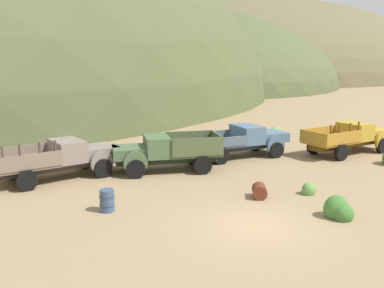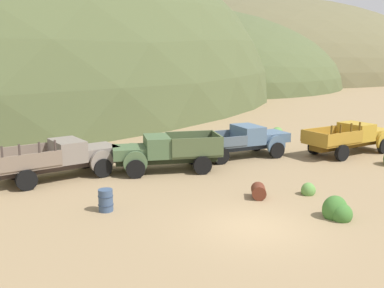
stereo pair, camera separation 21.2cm
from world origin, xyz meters
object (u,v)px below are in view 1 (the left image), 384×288
(truck_primer_gray, at_px, (66,158))
(truck_mustard, at_px, (353,137))
(truck_weathered_green, at_px, (160,153))
(oil_drum_tipped, at_px, (259,191))
(truck_chalk_blue, at_px, (246,140))
(oil_drum_foreground, at_px, (107,200))

(truck_primer_gray, relative_size, truck_mustard, 0.99)
(truck_primer_gray, relative_size, truck_weathered_green, 1.04)
(oil_drum_tipped, bearing_deg, truck_primer_gray, 128.81)
(truck_primer_gray, height_order, truck_mustard, same)
(truck_weathered_green, height_order, oil_drum_tipped, truck_weathered_green)
(truck_weathered_green, xyz_separation_m, truck_chalk_blue, (6.06, 0.37, -0.02))
(truck_mustard, bearing_deg, oil_drum_foreground, -173.66)
(truck_primer_gray, xyz_separation_m, truck_mustard, (16.94, -3.85, -0.00))
(truck_primer_gray, relative_size, oil_drum_foreground, 7.03)
(truck_chalk_blue, xyz_separation_m, truck_mustard, (6.35, -2.77, 0.01))
(truck_chalk_blue, relative_size, truck_mustard, 1.01)
(truck_primer_gray, bearing_deg, oil_drum_tipped, -55.70)
(truck_mustard, height_order, oil_drum_foreground, truck_mustard)
(truck_weathered_green, height_order, oil_drum_foreground, truck_weathered_green)
(truck_chalk_blue, height_order, oil_drum_tipped, truck_chalk_blue)
(oil_drum_tipped, bearing_deg, truck_weathered_green, 104.48)
(truck_mustard, bearing_deg, truck_weathered_green, 169.05)
(truck_primer_gray, bearing_deg, truck_chalk_blue, -10.31)
(truck_chalk_blue, bearing_deg, truck_primer_gray, -178.37)
(truck_chalk_blue, bearing_deg, oil_drum_foreground, -148.91)
(truck_weathered_green, relative_size, oil_drum_foreground, 6.73)
(truck_primer_gray, height_order, oil_drum_tipped, truck_primer_gray)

